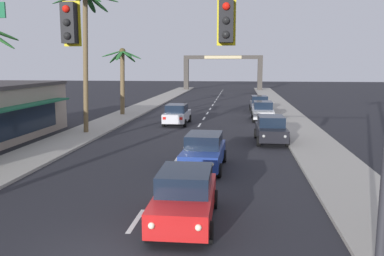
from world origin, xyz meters
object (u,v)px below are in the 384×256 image
palm_left_third (86,32)px  sedan_oncoming_far (177,114)px  sedan_lead_at_stop_bar (185,196)px  palm_left_farthest (122,70)px  sedan_parked_mid_kerb (271,129)px  sedan_parked_nearest_kerb (263,111)px  sedan_parked_far_kerb (259,104)px  traffic_signal_mast (235,53)px  town_gateway_arch (223,68)px  sedan_third_in_queue (204,151)px

palm_left_third → sedan_oncoming_far: bearing=44.3°
sedan_lead_at_stop_bar → palm_left_farthest: (-9.54, 26.03, 3.58)m
sedan_parked_mid_kerb → sedan_lead_at_stop_bar: bearing=-104.9°
palm_left_third → sedan_parked_mid_kerb: bearing=-7.1°
sedan_parked_nearest_kerb → palm_left_farthest: (-13.30, 1.83, 3.58)m
sedan_parked_mid_kerb → palm_left_third: size_ratio=0.45×
sedan_parked_nearest_kerb → palm_left_third: size_ratio=0.45×
sedan_parked_mid_kerb → sedan_parked_far_kerb: size_ratio=1.00×
sedan_parked_nearest_kerb → palm_left_third: 16.68m
sedan_parked_mid_kerb → sedan_parked_far_kerb: (0.06, 16.88, 0.00)m
sedan_parked_nearest_kerb → traffic_signal_mast: bearing=-94.7°
sedan_parked_far_kerb → palm_left_third: palm_left_third is taller
sedan_parked_mid_kerb → town_gateway_arch: (-5.26, 51.97, 3.44)m
sedan_third_in_queue → palm_left_farthest: size_ratio=0.69×
sedan_oncoming_far → palm_left_farthest: (-6.08, 5.20, 3.58)m
sedan_lead_at_stop_bar → sedan_third_in_queue: size_ratio=0.99×
traffic_signal_mast → town_gateway_arch: 68.80m
sedan_oncoming_far → sedan_parked_nearest_kerb: bearing=25.0°
sedan_lead_at_stop_bar → town_gateway_arch: town_gateway_arch is taller
sedan_third_in_queue → town_gateway_arch: size_ratio=0.30×
sedan_oncoming_far → sedan_parked_far_kerb: size_ratio=1.00×
sedan_oncoming_far → sedan_parked_mid_kerb: (7.16, -6.96, 0.00)m
sedan_lead_at_stop_bar → sedan_oncoming_far: bearing=99.4°
sedan_parked_nearest_kerb → sedan_parked_far_kerb: (0.00, 6.55, 0.00)m
sedan_parked_mid_kerb → town_gateway_arch: town_gateway_arch is taller
sedan_parked_mid_kerb → palm_left_farthest: 18.33m
sedan_parked_nearest_kerb → palm_left_third: bearing=-145.5°
sedan_oncoming_far → palm_left_farthest: palm_left_farthest is taller
sedan_parked_nearest_kerb → town_gateway_arch: 42.12m
sedan_lead_at_stop_bar → palm_left_third: palm_left_third is taller
sedan_parked_mid_kerb → traffic_signal_mast: bearing=-97.4°
palm_left_farthest → town_gateway_arch: 40.60m
sedan_lead_at_stop_bar → sedan_parked_nearest_kerb: size_ratio=1.00×
sedan_parked_nearest_kerb → sedan_lead_at_stop_bar: bearing=-98.8°
sedan_parked_far_kerb → palm_left_farthest: bearing=-160.5°
sedan_third_in_queue → town_gateway_arch: town_gateway_arch is taller
traffic_signal_mast → sedan_parked_mid_kerb: traffic_signal_mast is taller
traffic_signal_mast → palm_left_farthest: size_ratio=1.69×
palm_left_third → sedan_third_in_queue: bearing=-44.2°
sedan_lead_at_stop_bar → sedan_parked_far_kerb: bearing=83.0°
sedan_oncoming_far → sedan_parked_far_kerb: (7.22, 9.92, 0.00)m
sedan_parked_nearest_kerb → sedan_parked_mid_kerb: size_ratio=1.00×
sedan_parked_far_kerb → palm_left_third: size_ratio=0.45×
sedan_parked_nearest_kerb → town_gateway_arch: size_ratio=0.30×
sedan_lead_at_stop_bar → sedan_parked_nearest_kerb: 24.49m
traffic_signal_mast → sedan_oncoming_far: bearing=101.9°
sedan_oncoming_far → sedan_parked_far_kerb: bearing=54.0°
sedan_third_in_queue → sedan_oncoming_far: bearing=103.8°
sedan_oncoming_far → palm_left_third: bearing=-135.7°
sedan_lead_at_stop_bar → sedan_parked_mid_kerb: size_ratio=1.00×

